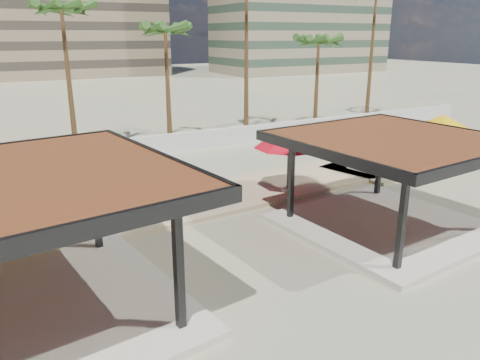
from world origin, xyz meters
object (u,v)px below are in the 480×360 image
object	(u,v)px
lounger_c	(431,161)
lounger_d	(401,146)
pavilion_central	(390,174)
pavilion_west	(21,237)
lounger_a	(104,221)
lounger_b	(365,167)
umbrella_c	(289,139)

from	to	relation	value
lounger_c	lounger_d	size ratio (longest dim) A/B	0.95
pavilion_central	lounger_c	distance (m)	9.93
pavilion_west	lounger_d	size ratio (longest dim) A/B	3.81
lounger_a	lounger_d	distance (m)	19.53
pavilion_west	lounger_b	xyz separation A→B (m)	(16.82, 5.79, -1.97)
umbrella_c	lounger_a	distance (m)	8.63
pavilion_central	pavilion_west	world-z (taller)	pavilion_west
lounger_b	lounger_c	bearing A→B (deg)	-114.78
umbrella_c	lounger_c	size ratio (longest dim) A/B	1.90
pavilion_west	umbrella_c	size ratio (longest dim) A/B	2.12
lounger_d	pavilion_west	bearing A→B (deg)	111.32
lounger_b	lounger_c	distance (m)	4.10
lounger_b	pavilion_west	bearing A→B (deg)	96.68
lounger_d	pavilion_central	bearing A→B (deg)	131.09
pavilion_central	lounger_d	world-z (taller)	pavilion_central
umbrella_c	lounger_d	xyz separation A→B (m)	(10.89, 3.34, -2.21)
lounger_d	lounger_c	bearing A→B (deg)	158.46
pavilion_central	lounger_a	size ratio (longest dim) A/B	3.44
pavilion_west	lounger_d	distance (m)	23.80
pavilion_central	lounger_b	distance (m)	7.53
lounger_c	lounger_b	bearing A→B (deg)	65.75
pavilion_west	lounger_a	size ratio (longest dim) A/B	3.88
pavilion_central	pavilion_west	xyz separation A→B (m)	(-12.38, 0.03, 0.20)
lounger_d	umbrella_c	bearing A→B (deg)	107.87
pavilion_west	lounger_b	bearing A→B (deg)	11.68
umbrella_c	lounger_c	bearing A→B (deg)	-0.40
pavilion_central	lounger_c	xyz separation A→B (m)	(8.44, 4.93, -1.77)
pavilion_central	pavilion_west	bearing A→B (deg)	174.76
pavilion_central	lounger_d	distance (m)	13.01
pavilion_west	lounger_a	world-z (taller)	pavilion_west
pavilion_central	lounger_c	size ratio (longest dim) A/B	3.57
pavilion_west	lounger_b	distance (m)	17.89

